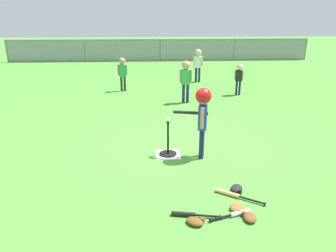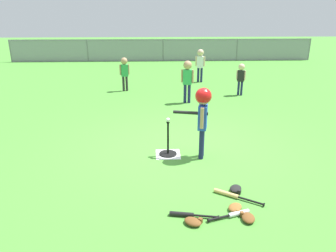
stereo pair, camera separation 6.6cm
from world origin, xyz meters
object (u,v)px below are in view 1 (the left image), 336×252
object	(u,v)px
fielder_deep_left	(198,61)
fielder_near_right	(239,75)
spare_bat_wood	(232,195)
spare_bat_black	(189,214)
batter_child	(203,109)
baseball_on_tee	(168,120)
fielder_deep_center	(186,76)
spare_bat_silver	(236,214)
glove_tossed_aside	(237,188)
glove_outfield_drop	(195,221)
glove_near_bats	(250,217)
glove_by_plate	(237,207)
fielder_near_left	(122,70)
batting_tee	(168,150)

from	to	relation	value
fielder_deep_left	fielder_near_right	distance (m)	2.28
spare_bat_wood	spare_bat_black	size ratio (longest dim) A/B	1.00
batter_child	spare_bat_wood	size ratio (longest dim) A/B	2.02
baseball_on_tee	spare_bat_black	distance (m)	1.99
fielder_deep_center	spare_bat_silver	size ratio (longest dim) A/B	2.09
glove_tossed_aside	glove_outfield_drop	bearing A→B (deg)	-134.03
spare_bat_silver	glove_near_bats	xyz separation A→B (m)	(0.15, -0.09, 0.01)
fielder_deep_center	glove_by_plate	size ratio (longest dim) A/B	4.40
spare_bat_black	glove_near_bats	world-z (taller)	glove_near_bats
fielder_near_left	fielder_near_right	bearing A→B (deg)	-11.80
fielder_deep_center	spare_bat_wood	size ratio (longest dim) A/B	1.91
fielder_deep_left	glove_by_plate	distance (m)	8.22
baseball_on_tee	fielder_near_left	size ratio (longest dim) A/B	0.07
glove_by_plate	glove_tossed_aside	bearing A→B (deg)	74.94
glove_by_plate	fielder_deep_center	bearing A→B (deg)	90.88
batting_tee	fielder_deep_left	bearing A→B (deg)	76.88
batting_tee	spare_bat_silver	bearing A→B (deg)	-68.48
fielder_near_left	spare_bat_black	bearing A→B (deg)	-79.28
batter_child	glove_near_bats	distance (m)	2.07
batting_tee	glove_near_bats	distance (m)	2.18
fielder_deep_left	spare_bat_silver	world-z (taller)	fielder_deep_left
batter_child	glove_by_plate	size ratio (longest dim) A/B	4.64
glove_by_plate	glove_outfield_drop	size ratio (longest dim) A/B	1.00
batting_tee	glove_tossed_aside	size ratio (longest dim) A/B	2.32
spare_bat_wood	glove_by_plate	distance (m)	0.31
batter_child	glove_by_plate	distance (m)	1.85
fielder_near_left	spare_bat_silver	distance (m)	7.28
spare_bat_silver	glove_by_plate	xyz separation A→B (m)	(0.04, 0.14, 0.01)
glove_by_plate	glove_outfield_drop	bearing A→B (deg)	-155.38
glove_by_plate	spare_bat_silver	bearing A→B (deg)	-107.52
batting_tee	spare_bat_black	bearing A→B (deg)	-85.49
fielder_near_right	glove_by_plate	distance (m)	6.35
glove_outfield_drop	baseball_on_tee	bearing A→B (deg)	95.85
fielder_deep_left	glove_outfield_drop	world-z (taller)	fielder_deep_left
batter_child	fielder_deep_center	distance (m)	3.66
glove_tossed_aside	fielder_deep_left	bearing A→B (deg)	85.76
batter_child	glove_tossed_aside	size ratio (longest dim) A/B	4.67
fielder_near_left	spare_bat_silver	xyz separation A→B (m)	(1.92, -6.99, -0.67)
spare_bat_wood	glove_by_plate	xyz separation A→B (m)	(-0.02, -0.31, 0.01)
spare_bat_silver	batting_tee	bearing A→B (deg)	111.52
glove_near_bats	glove_tossed_aside	xyz separation A→B (m)	(0.02, 0.69, 0.00)
batting_tee	fielder_deep_left	world-z (taller)	fielder_deep_left
fielder_deep_left	spare_bat_wood	bearing A→B (deg)	-94.91
spare_bat_wood	glove_tossed_aside	distance (m)	0.19
batting_tee	batter_child	world-z (taller)	batter_child
fielder_deep_left	batting_tee	bearing A→B (deg)	-103.12
spare_bat_silver	glove_outfield_drop	xyz separation A→B (m)	(-0.54, -0.13, 0.01)
fielder_near_right	spare_bat_silver	bearing A→B (deg)	-105.34
spare_bat_wood	glove_near_bats	world-z (taller)	glove_near_bats
spare_bat_silver	glove_tossed_aside	bearing A→B (deg)	74.38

